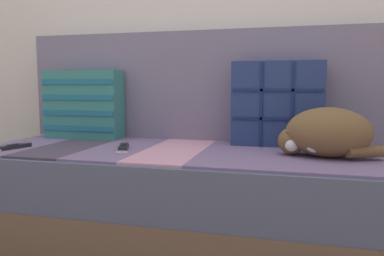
{
  "coord_description": "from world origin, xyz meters",
  "views": [
    {
      "loc": [
        0.48,
        -1.44,
        0.7
      ],
      "look_at": [
        0.09,
        0.07,
        0.52
      ],
      "focal_mm": 35.0,
      "sensor_mm": 36.0,
      "label": 1
    }
  ],
  "objects_px": {
    "throw_pillow_striped": "(84,105)",
    "couch": "(178,194)",
    "throw_pillow_quilted": "(277,104)",
    "game_remote_far": "(14,147)",
    "game_remote_near": "(123,147)",
    "sleeping_cat": "(325,134)"
  },
  "relations": [
    {
      "from": "game_remote_far",
      "to": "throw_pillow_quilted",
      "type": "bearing_deg",
      "value": 19.36
    },
    {
      "from": "couch",
      "to": "throw_pillow_striped",
      "type": "xyz_separation_m",
      "value": [
        -0.58,
        0.18,
        0.39
      ]
    },
    {
      "from": "throw_pillow_striped",
      "to": "sleeping_cat",
      "type": "relative_size",
      "value": 1.05
    },
    {
      "from": "couch",
      "to": "game_remote_near",
      "type": "distance_m",
      "value": 0.33
    },
    {
      "from": "throw_pillow_quilted",
      "to": "throw_pillow_striped",
      "type": "bearing_deg",
      "value": -179.97
    },
    {
      "from": "throw_pillow_striped",
      "to": "couch",
      "type": "bearing_deg",
      "value": -17.71
    },
    {
      "from": "sleeping_cat",
      "to": "game_remote_far",
      "type": "xyz_separation_m",
      "value": [
        -1.31,
        -0.14,
        -0.08
      ]
    },
    {
      "from": "throw_pillow_quilted",
      "to": "throw_pillow_striped",
      "type": "height_order",
      "value": "throw_pillow_quilted"
    },
    {
      "from": "couch",
      "to": "throw_pillow_striped",
      "type": "bearing_deg",
      "value": 162.29
    },
    {
      "from": "throw_pillow_quilted",
      "to": "game_remote_near",
      "type": "bearing_deg",
      "value": -156.27
    },
    {
      "from": "couch",
      "to": "game_remote_far",
      "type": "xyz_separation_m",
      "value": [
        -0.7,
        -0.21,
        0.22
      ]
    },
    {
      "from": "couch",
      "to": "game_remote_far",
      "type": "bearing_deg",
      "value": -163.21
    },
    {
      "from": "throw_pillow_striped",
      "to": "game_remote_far",
      "type": "relative_size",
      "value": 2.15
    },
    {
      "from": "throw_pillow_quilted",
      "to": "game_remote_far",
      "type": "height_order",
      "value": "throw_pillow_quilted"
    },
    {
      "from": "game_remote_near",
      "to": "game_remote_far",
      "type": "xyz_separation_m",
      "value": [
        -0.48,
        -0.11,
        -0.0
      ]
    },
    {
      "from": "throw_pillow_quilted",
      "to": "game_remote_far",
      "type": "xyz_separation_m",
      "value": [
        -1.12,
        -0.39,
        -0.19
      ]
    },
    {
      "from": "throw_pillow_striped",
      "to": "game_remote_far",
      "type": "xyz_separation_m",
      "value": [
        -0.12,
        -0.39,
        -0.17
      ]
    },
    {
      "from": "couch",
      "to": "game_remote_near",
      "type": "xyz_separation_m",
      "value": [
        -0.22,
        -0.1,
        0.22
      ]
    },
    {
      "from": "couch",
      "to": "sleeping_cat",
      "type": "bearing_deg",
      "value": -6.3
    },
    {
      "from": "throw_pillow_quilted",
      "to": "throw_pillow_striped",
      "type": "relative_size",
      "value": 1.0
    },
    {
      "from": "sleeping_cat",
      "to": "game_remote_near",
      "type": "relative_size",
      "value": 2.02
    },
    {
      "from": "game_remote_near",
      "to": "game_remote_far",
      "type": "bearing_deg",
      "value": -166.95
    }
  ]
}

